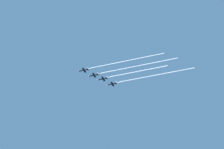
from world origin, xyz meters
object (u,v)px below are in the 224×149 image
object	(u,v)px
jet_lead	(83,70)
jet_fourth_echelon	(112,84)
jet_third_echelon	(102,79)
jet_second_echelon	(93,75)

from	to	relation	value
jet_lead	jet_fourth_echelon	size ratio (longest dim) A/B	1.00
jet_third_echelon	jet_fourth_echelon	size ratio (longest dim) A/B	1.00
jet_third_echelon	jet_fourth_echelon	xyz separation A→B (m)	(9.91, -7.46, -1.89)
jet_fourth_echelon	jet_third_echelon	bearing A→B (deg)	143.02
jet_fourth_echelon	jet_lead	bearing A→B (deg)	141.35
jet_second_echelon	jet_fourth_echelon	xyz separation A→B (m)	(18.31, -15.08, -2.66)
jet_lead	jet_second_echelon	bearing A→B (deg)	-37.14
jet_second_echelon	jet_fourth_echelon	size ratio (longest dim) A/B	1.00
jet_lead	jet_second_echelon	xyz separation A→B (m)	(10.34, -7.83, -1.24)
jet_lead	jet_second_echelon	distance (m)	13.03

